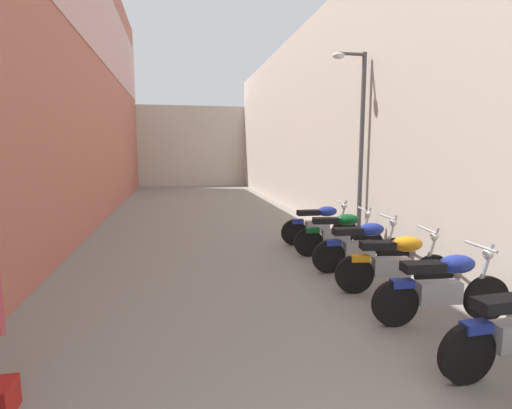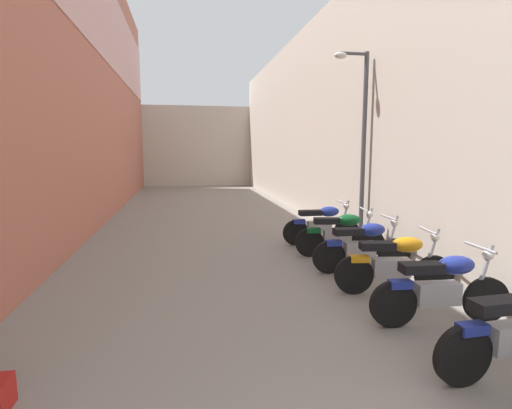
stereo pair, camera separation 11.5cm
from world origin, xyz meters
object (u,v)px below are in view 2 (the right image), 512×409
Objects in this scene: motorcycle_sixth at (363,245)px; motorcycle_seventh at (340,233)px; motorcycle_fourth at (442,287)px; motorcycle_fifth at (395,262)px; motorcycle_eighth at (322,223)px; street_lamp at (360,135)px.

motorcycle_seventh is (-0.00, 1.05, 0.00)m from motorcycle_sixth.
motorcycle_fourth is 1.01× the size of motorcycle_fifth.
motorcycle_eighth is at bearing 90.00° from motorcycle_sixth.
motorcycle_sixth is at bearing 90.00° from motorcycle_fourth.
motorcycle_seventh is at bearing -133.97° from street_lamp.
street_lamp is (0.69, 4.02, 2.05)m from motorcycle_fourth.
motorcycle_eighth is at bearing 90.00° from motorcycle_fourth.
street_lamp reaches higher than motorcycle_eighth.
motorcycle_seventh is at bearing 90.00° from motorcycle_fourth.
motorcycle_fifth is (-0.00, 1.12, 0.00)m from motorcycle_fourth.
motorcycle_sixth is at bearing -89.99° from motorcycle_seventh.
motorcycle_fifth and motorcycle_eighth have the same top height.
street_lamp is at bearing 76.51° from motorcycle_fifth.
motorcycle_fourth and motorcycle_seventh have the same top height.
motorcycle_fourth and motorcycle_fifth have the same top height.
motorcycle_fourth is 0.43× the size of street_lamp.
motorcycle_fourth is 1.12m from motorcycle_fifth.
motorcycle_fifth is 3.28m from motorcycle_eighth.
motorcycle_fifth is 3.61m from street_lamp.
motorcycle_fourth is 3.30m from motorcycle_seventh.
motorcycle_fourth is 4.41m from motorcycle_eighth.
motorcycle_fourth is at bearing -90.00° from motorcycle_sixth.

